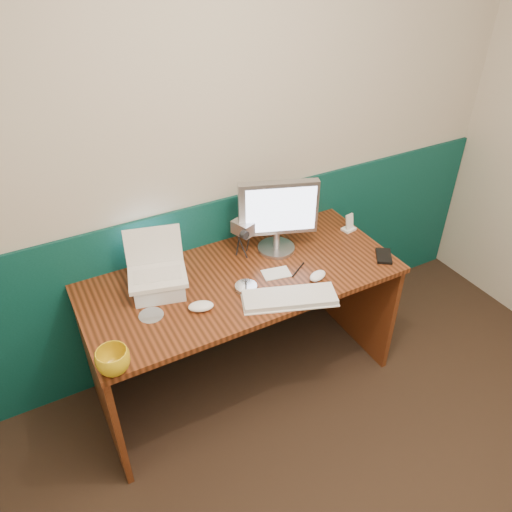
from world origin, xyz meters
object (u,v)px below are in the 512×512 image
monitor (277,217)px  camcorder (243,240)px  keyboard (290,298)px  desk (243,331)px  mug (113,361)px  laptop (155,259)px

monitor → camcorder: 0.22m
keyboard → camcorder: (-0.02, 0.44, 0.08)m
desk → camcorder: (0.09, 0.17, 0.47)m
monitor → camcorder: size_ratio=2.20×
monitor → mug: size_ratio=2.99×
camcorder → monitor: bearing=-32.9°
monitor → camcorder: bearing=-172.6°
keyboard → laptop: bearing=166.2°
mug → desk: bearing=23.0°
camcorder → keyboard: bearing=-107.4°
laptop → camcorder: size_ratio=1.45×
laptop → camcorder: bearing=24.7°
keyboard → camcorder: bearing=112.8°
laptop → camcorder: (0.50, 0.09, -0.10)m
desk → keyboard: (0.11, -0.27, 0.39)m
laptop → mug: size_ratio=1.98×
laptop → keyboard: (0.52, -0.35, -0.18)m
desk → mug: bearing=-157.0°
desk → monitor: size_ratio=3.90×
desk → mug: (-0.73, -0.31, 0.43)m
mug → camcorder: 0.95m
laptop → keyboard: bearing=-19.4°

